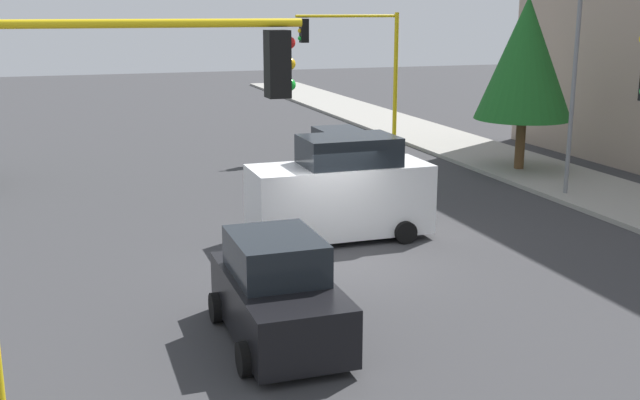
# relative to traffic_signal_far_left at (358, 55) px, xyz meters

# --- Properties ---
(ground_plane) EXTENTS (120.00, 120.00, 0.00)m
(ground_plane) POSITION_rel_traffic_signal_far_left_xyz_m (14.00, -5.73, -4.16)
(ground_plane) COLOR #353538
(sidewalk_kerb) EXTENTS (80.00, 4.00, 0.15)m
(sidewalk_kerb) POSITION_rel_traffic_signal_far_left_xyz_m (9.00, 4.77, -4.09)
(sidewalk_kerb) COLOR gray
(sidewalk_kerb) RESTS_ON ground
(traffic_signal_far_left) EXTENTS (0.36, 4.59, 5.90)m
(traffic_signal_far_left) POSITION_rel_traffic_signal_far_left_xyz_m (0.00, 0.00, 0.00)
(traffic_signal_far_left) COLOR yellow
(traffic_signal_far_left) RESTS_ON ground
(traffic_signal_near_right) EXTENTS (0.36, 4.59, 5.99)m
(traffic_signal_near_right) POSITION_rel_traffic_signal_far_left_xyz_m (20.00, -11.48, 0.06)
(traffic_signal_near_right) COLOR yellow
(traffic_signal_near_right) RESTS_ON ground
(street_lamp_curbside) EXTENTS (2.15, 0.28, 7.00)m
(street_lamp_curbside) POSITION_rel_traffic_signal_far_left_xyz_m (10.39, 3.47, 0.18)
(street_lamp_curbside) COLOR slate
(street_lamp_curbside) RESTS_ON ground
(tree_roadside_mid) EXTENTS (3.58, 3.58, 6.52)m
(tree_roadside_mid) POSITION_rel_traffic_signal_far_left_xyz_m (6.00, 4.27, 0.10)
(tree_roadside_mid) COLOR brown
(tree_roadside_mid) RESTS_ON ground
(delivery_van_white) EXTENTS (2.22, 4.80, 2.77)m
(delivery_van_white) POSITION_rel_traffic_signal_far_left_xyz_m (12.00, -5.14, -2.88)
(delivery_van_white) COLOR white
(delivery_van_white) RESTS_ON ground
(car_green) EXTENTS (4.09, 2.00, 1.98)m
(car_green) POSITION_rel_traffic_signal_far_left_xyz_m (5.69, -2.90, -3.27)
(car_green) COLOR #1E7238
(car_green) RESTS_ON ground
(car_black) EXTENTS (3.93, 2.10, 1.98)m
(car_black) POSITION_rel_traffic_signal_far_left_xyz_m (17.81, -8.53, -3.27)
(car_black) COLOR black
(car_black) RESTS_ON ground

